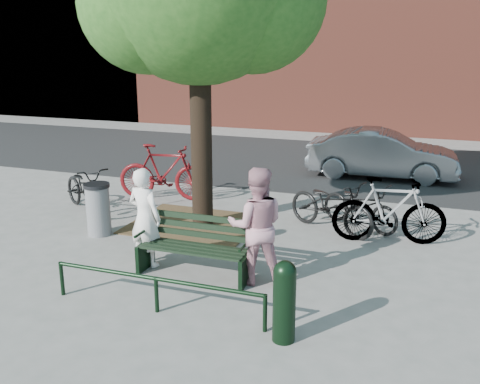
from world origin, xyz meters
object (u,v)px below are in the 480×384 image
at_px(person_right, 256,226).
at_px(litter_bin, 98,209).
at_px(person_left, 145,217).
at_px(parked_car, 382,154).
at_px(park_bench, 196,245).
at_px(bicycle_c, 331,205).
at_px(bollard, 284,299).

height_order(person_right, litter_bin, person_right).
height_order(person_left, litter_bin, person_left).
bearing_deg(person_left, parked_car, -102.46).
bearing_deg(parked_car, litter_bin, 141.82).
distance_m(park_bench, person_left, 0.96).
xyz_separation_m(person_left, parked_car, (3.01, 7.17, -0.17)).
bearing_deg(litter_bin, park_bench, -22.95).
relative_size(person_left, bicycle_c, 0.83).
distance_m(person_left, bicycle_c, 3.61).
distance_m(park_bench, person_right, 1.03).
bearing_deg(person_right, parked_car, -118.88).
bearing_deg(person_left, bicycle_c, -123.77).
xyz_separation_m(person_right, litter_bin, (-3.38, 0.96, -0.38)).
relative_size(bollard, bicycle_c, 0.54).
height_order(bollard, parked_car, parked_car).
distance_m(person_right, bollard, 1.71).
xyz_separation_m(person_right, parked_car, (1.16, 7.17, -0.25)).
distance_m(bollard, litter_bin, 4.85).
bearing_deg(litter_bin, person_left, -32.06).
distance_m(person_left, litter_bin, 1.83).
height_order(park_bench, person_left, person_left).
distance_m(person_left, parked_car, 7.78).
bearing_deg(person_left, person_right, -169.64).
relative_size(litter_bin, bicycle_c, 0.51).
bearing_deg(park_bench, bicycle_c, 58.82).
bearing_deg(bollard, person_right, 119.19).
bearing_deg(person_left, park_bench, -174.16).
relative_size(person_left, parked_car, 0.42).
bearing_deg(bicycle_c, person_right, -166.35).
distance_m(person_left, bollard, 3.06).
relative_size(bollard, parked_car, 0.27).
relative_size(park_bench, bollard, 1.69).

